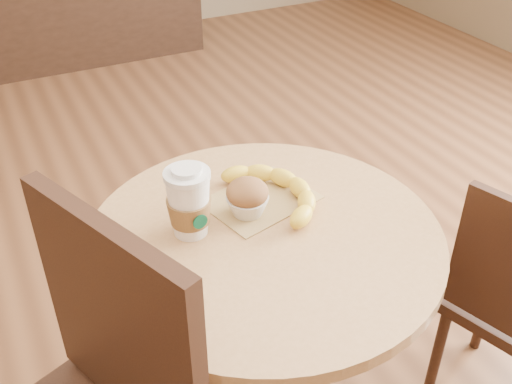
# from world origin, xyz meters

# --- Properties ---
(cafe_table) EXTENTS (0.77, 0.77, 0.75)m
(cafe_table) POSITION_xyz_m (0.09, -0.02, 0.56)
(cafe_table) COLOR black
(cafe_table) RESTS_ON ground
(kraft_bag) EXTENTS (0.28, 0.23, 0.00)m
(kraft_bag) POSITION_xyz_m (0.14, 0.09, 0.75)
(kraft_bag) COLOR #A2834E
(kraft_bag) RESTS_ON cafe_table
(coffee_cup) EXTENTS (0.10, 0.10, 0.16)m
(coffee_cup) POSITION_xyz_m (-0.05, 0.05, 0.82)
(coffee_cup) COLOR white
(coffee_cup) RESTS_ON cafe_table
(muffin) EXTENTS (0.10, 0.10, 0.09)m
(muffin) POSITION_xyz_m (0.09, 0.05, 0.79)
(muffin) COLOR silver
(muffin) RESTS_ON kraft_bag
(banana) EXTENTS (0.23, 0.32, 0.04)m
(banana) POSITION_xyz_m (0.17, 0.07, 0.77)
(banana) COLOR yellow
(banana) RESTS_ON kraft_bag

